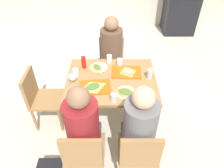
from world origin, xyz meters
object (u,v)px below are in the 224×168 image
plastic_cup_b (114,98)px  pizza_slice_a (94,87)px  person_in_brown_jacket (140,126)px  plastic_cup_c (77,73)px  chair_near_left (84,153)px  pizza_slice_d (126,92)px  foil_bundle (73,77)px  person_in_red (84,126)px  plastic_cup_a (110,59)px  chair_near_right (139,153)px  chair_far_side (112,60)px  pizza_slice_b (129,71)px  plastic_cup_d (120,62)px  soda_can (150,74)px  tray_red_far (127,72)px  pizza_slice_c (98,67)px  person_far_side (112,51)px  chair_left_end (41,96)px  paper_plate_near_edge (126,93)px  main_table (112,86)px  paper_plate_center (100,67)px  condiment_bottle (85,62)px  tray_red_near (96,87)px

plastic_cup_b → pizza_slice_a: bearing=139.0°
person_in_brown_jacket → plastic_cup_c: (-0.70, 0.75, 0.08)m
chair_near_left → pizza_slice_d: size_ratio=3.24×
plastic_cup_b → chair_near_left: bearing=-123.4°
person_in_brown_jacket → foil_bundle: size_ratio=12.41×
chair_near_left → person_in_red: (0.00, 0.14, 0.25)m
pizza_slice_d → plastic_cup_a: size_ratio=2.56×
chair_near_right → chair_far_side: size_ratio=1.00×
pizza_slice_b → plastic_cup_d: size_ratio=2.19×
chair_near_right → soda_can: size_ratio=6.81×
plastic_cup_b → plastic_cup_d: bearing=83.0°
tray_red_far → pizza_slice_c: pizza_slice_c is taller
person_far_side → pizza_slice_b: person_far_side is taller
chair_left_end → pizza_slice_b: (1.13, 0.13, 0.30)m
foil_bundle → pizza_slice_a: bearing=-30.5°
chair_left_end → pizza_slice_d: bearing=-12.9°
pizza_slice_d → person_far_side: bearing=99.5°
chair_near_right → pizza_slice_d: bearing=101.2°
person_in_red → pizza_slice_b: bearing=59.5°
paper_plate_near_edge → plastic_cup_a: bearing=107.1°
main_table → chair_near_right: bearing=-71.9°
person_far_side → foil_bundle: size_ratio=12.41×
chair_left_end → person_in_brown_jacket: person_in_brown_jacket is taller
pizza_slice_d → chair_far_side: bearing=98.2°
pizza_slice_a → plastic_cup_d: bearing=55.2°
foil_bundle → person_in_red: bearing=-74.1°
chair_left_end → pizza_slice_b: chair_left_end is taller
person_in_brown_jacket → plastic_cup_b: person_in_brown_jacket is taller
pizza_slice_d → soda_can: bearing=41.5°
paper_plate_center → pizza_slice_a: size_ratio=0.79×
pizza_slice_b → soda_can: soda_can is taller
chair_left_end → person_in_brown_jacket: (1.19, -0.68, 0.25)m
person_in_red → soda_can: person_in_red is taller
main_table → person_in_red: 0.74m
chair_near_left → chair_near_right: size_ratio=1.00×
plastic_cup_a → condiment_bottle: size_ratio=0.62×
main_table → tray_red_far: (0.19, 0.13, 0.11)m
chair_near_left → paper_plate_center: 1.11m
tray_red_near → pizza_slice_a: size_ratio=1.29×
person_in_red → foil_bundle: (-0.19, 0.66, 0.08)m
person_in_red → pizza_slice_a: bearing=83.2°
chair_near_left → plastic_cup_d: bearing=71.2°
paper_plate_center → plastic_cup_a: 0.19m
paper_plate_center → pizza_slice_a: (-0.05, -0.41, 0.02)m
pizza_slice_c → plastic_cup_c: size_ratio=2.31×
tray_red_near → pizza_slice_c: bearing=89.0°
paper_plate_near_edge → condiment_bottle: condiment_bottle is taller
person_in_red → main_table: bearing=68.5°
tray_red_near → plastic_cup_c: bearing=137.8°
paper_plate_center → plastic_cup_c: bearing=-146.9°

